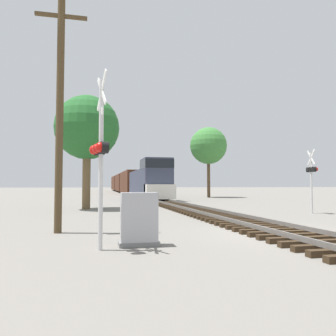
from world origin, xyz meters
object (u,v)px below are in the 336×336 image
Objects in this scene: tree_mid_background at (208,146)px; utility_pole at (60,110)px; freight_train at (127,183)px; crossing_signal_near at (100,151)px; tree_far_right at (87,128)px; relay_cabinet at (139,219)px; crossing_signal_far at (312,173)px.

utility_pole is at bearing -118.55° from tree_mid_background.
tree_mid_background reaches higher than freight_train.
tree_far_right is at bearing 170.18° from crossing_signal_near.
relay_cabinet is at bearing 96.97° from crossing_signal_near.
freight_train is 57.15m from crossing_signal_near.
tree_far_right is at bearing -130.09° from tree_mid_background.
utility_pole reaches higher than crossing_signal_near.
relay_cabinet is 5.27m from utility_pole.
freight_train is 25.98m from tree_mid_background.
relay_cabinet is 0.18× the size of utility_pole.
relay_cabinet is 0.19× the size of tree_far_right.
freight_train is 8.49× the size of utility_pole.
tree_mid_background reaches higher than tree_far_right.
tree_mid_background is at bearing 49.91° from tree_far_right.
crossing_signal_near is 2.15m from relay_cabinet.
freight_train is at bearing 85.03° from relay_cabinet.
utility_pole is at bearing -93.34° from tree_far_right.
tree_far_right is (0.65, 11.20, 1.28)m from utility_pole.
tree_far_right is at bearing 86.66° from utility_pole.
crossing_signal_far is 14.60m from utility_pole.
utility_pole is at bearing 120.56° from crossing_signal_far.
crossing_signal_near is at bearing -96.01° from freight_train.
crossing_signal_near is 14.90m from tree_far_right.
utility_pole is at bearing 129.20° from relay_cabinet.
relay_cabinet is (1.08, 0.38, -1.82)m from crossing_signal_near.
crossing_signal_far is at bearing -95.59° from tree_mid_background.
relay_cabinet is 35.72m from tree_mid_background.
utility_pole is 33.65m from tree_mid_background.
crossing_signal_far is 2.56× the size of relay_cabinet.
tree_far_right is (-6.69, -42.27, 3.55)m from freight_train.
relay_cabinet is 15.11m from tree_far_right.
crossing_signal_near is at bearing 134.79° from crossing_signal_far.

